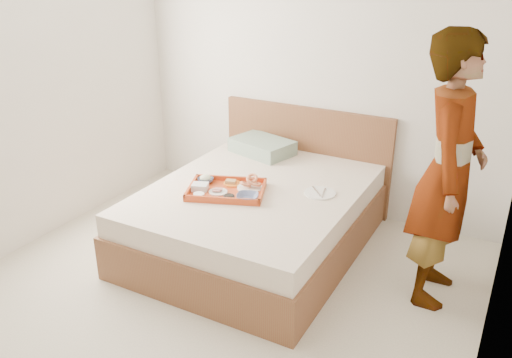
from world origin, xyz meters
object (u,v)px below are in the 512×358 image
Objects in this scene: bed at (256,217)px; tray at (227,189)px; dinner_plate at (320,193)px; person at (448,173)px.

tray is at bearing -128.35° from bed.
tray reaches higher than dinner_plate.
person is at bearing 1.28° from bed.
bed is 0.39m from tray.
dinner_plate is at bearing 14.61° from bed.
dinner_plate is at bearing 81.55° from person.
tray is 1.62m from person.
dinner_plate is 0.13× the size of person.
person is (1.41, 0.03, 0.66)m from bed.
tray reaches higher than bed.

